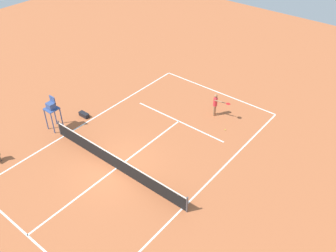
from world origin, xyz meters
name	(u,v)px	position (x,y,z in m)	size (l,w,h in m)	color
ground_plane	(116,168)	(0.00, 0.00, 0.00)	(60.00, 60.00, 0.00)	#B76038
court_lines	(116,168)	(0.00, 0.00, 0.00)	(9.70, 21.80, 0.01)	white
tennis_net	(116,162)	(0.00, 0.00, 0.50)	(10.30, 0.10, 1.07)	#4C4C51
player_serving	(216,103)	(-1.52, -8.12, 1.00)	(1.30, 0.45, 1.68)	#9E704C
tennis_ball	(225,130)	(-3.00, -7.10, 0.03)	(0.07, 0.07, 0.07)	#CCE033
umpire_chair	(52,108)	(5.87, -0.21, 1.61)	(0.80, 0.80, 2.41)	#38518C
equipment_bag	(84,115)	(5.46, -2.29, 0.15)	(0.76, 0.32, 0.30)	black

